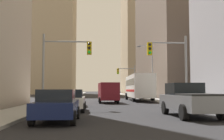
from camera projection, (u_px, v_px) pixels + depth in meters
The scene contains 15 objects.
sidewalk_left at pixel (68, 97), 52.96m from camera, with size 2.79×160.00×0.15m, color #9E9E99.
sidewalk_right at pixel (136, 97), 53.88m from camera, with size 2.79×160.00×0.15m, color #9E9E99.
city_bus at pixel (139, 86), 36.93m from camera, with size 2.86×11.57×3.40m.
pickup_truck_grey at pixel (189, 100), 15.30m from camera, with size 2.20×5.46×1.90m.
cargo_van_maroon at pixel (108, 91), 30.96m from camera, with size 2.20×5.28×2.26m.
sedan_navy at pixel (57, 105), 12.71m from camera, with size 1.95×4.20×1.52m.
sedan_white at pixel (71, 100), 18.88m from camera, with size 1.95×4.21×1.52m.
sedan_black at pixel (74, 98), 24.78m from camera, with size 1.95×4.22×1.52m.
traffic_signal_near_left at pixel (65, 58), 22.04m from camera, with size 3.96×0.44×6.00m.
traffic_signal_near_right at pixel (169, 59), 22.63m from camera, with size 3.34×0.44×6.00m.
traffic_signal_far_right at pixel (127, 76), 50.57m from camera, with size 3.42×0.44×6.00m.
street_lamp_right at pixel (150, 67), 36.10m from camera, with size 2.14×0.32×7.50m.
building_left_far_tower at pixel (47, 25), 93.20m from camera, with size 19.01×20.44×47.06m, color tan.
building_right_mid_block at pixel (203, 25), 53.93m from camera, with size 22.30×28.49×28.30m, color #66564C.
building_right_far_highrise at pixel (153, 9), 100.69m from camera, with size 21.98×22.17×62.51m, color tan.
Camera 1 is at (-1.85, -3.66, 1.52)m, focal length 43.81 mm.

